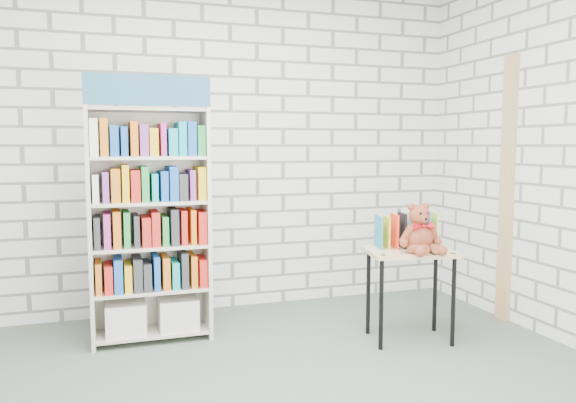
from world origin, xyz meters
name	(u,v)px	position (x,y,z in m)	size (l,w,h in m)	color
room_shell	(272,68)	(0.00, 0.00, 1.78)	(4.52, 4.02, 2.81)	silver
bookshelf	(150,223)	(-0.51, 1.36, 0.85)	(0.83, 0.32, 1.87)	beige
display_table	(410,263)	(1.26, 0.76, 0.57)	(0.68, 0.53, 0.66)	tan
table_books	(406,230)	(1.28, 0.86, 0.79)	(0.46, 0.27, 0.25)	teal
teddy_bear	(420,233)	(1.27, 0.66, 0.80)	(0.32, 0.30, 0.35)	brown
door_trim	(507,190)	(2.23, 0.95, 1.05)	(0.05, 0.12, 2.10)	tan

